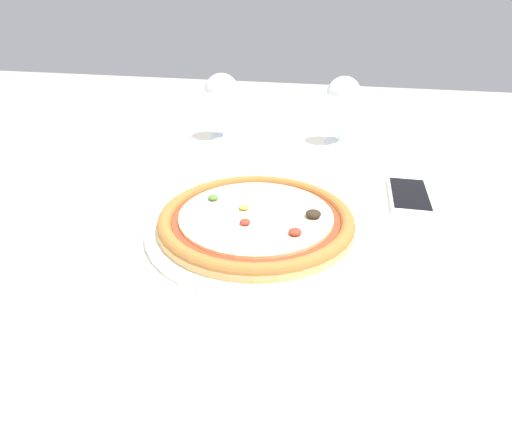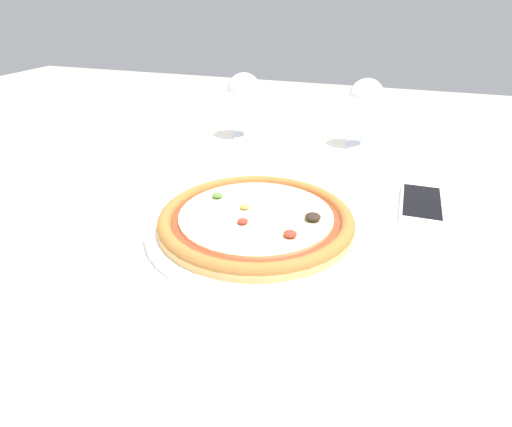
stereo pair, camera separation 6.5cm
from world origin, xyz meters
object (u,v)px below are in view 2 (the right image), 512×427
dining_table (170,242)px  pizza_plate (256,221)px  wine_glass_far_left (366,98)px  cell_phone (422,204)px  wine_glass_far_right (244,92)px

dining_table → pizza_plate: pizza_plate is taller
wine_glass_far_left → cell_phone: 0.34m
wine_glass_far_left → cell_phone: size_ratio=1.09×
pizza_plate → cell_phone: bearing=35.2°
dining_table → wine_glass_far_left: bearing=55.6°
dining_table → wine_glass_far_left: (0.29, 0.42, 0.19)m
wine_glass_far_right → cell_phone: wine_glass_far_right is taller
pizza_plate → cell_phone: 0.30m
wine_glass_far_right → cell_phone: (0.43, -0.27, -0.11)m
dining_table → wine_glass_far_left: wine_glass_far_left is taller
pizza_plate → cell_phone: size_ratio=2.35×
dining_table → wine_glass_far_right: 0.44m
wine_glass_far_right → cell_phone: bearing=-32.2°
pizza_plate → wine_glass_far_right: bearing=112.5°
dining_table → wine_glass_far_left: 0.55m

